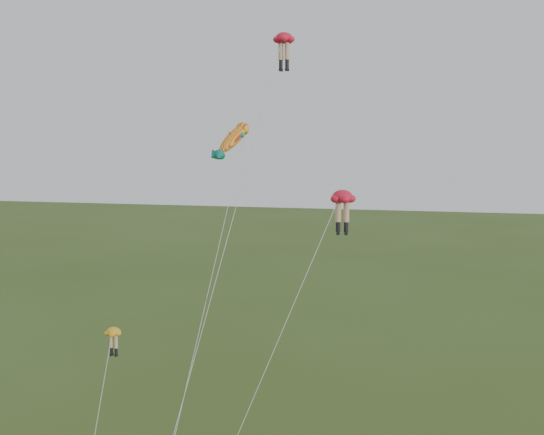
# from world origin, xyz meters

# --- Properties ---
(legs_kite_red_high) EXTENTS (4.80, 11.54, 24.29)m
(legs_kite_red_high) POSITION_xyz_m (2.51, 9.87, 23.27)
(legs_kite_red_high) COLOR red
(legs_kite_red_high) RESTS_ON ground
(legs_kite_red_mid) EXTENTS (6.36, 7.04, 15.15)m
(legs_kite_red_mid) POSITION_xyz_m (6.96, 4.30, 14.37)
(legs_kite_red_mid) COLOR red
(legs_kite_red_mid) RESTS_ON ground
(legs_kite_yellow) EXTENTS (1.84, 6.44, 7.93)m
(legs_kite_yellow) POSITION_xyz_m (-4.45, 1.02, 7.20)
(legs_kite_yellow) COLOR gold
(legs_kite_yellow) RESTS_ON ground
(fish_kite) EXTENTS (2.02, 14.15, 19.19)m
(fish_kite) POSITION_xyz_m (-0.45, 9.42, 17.82)
(fish_kite) COLOR gold
(fish_kite) RESTS_ON ground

